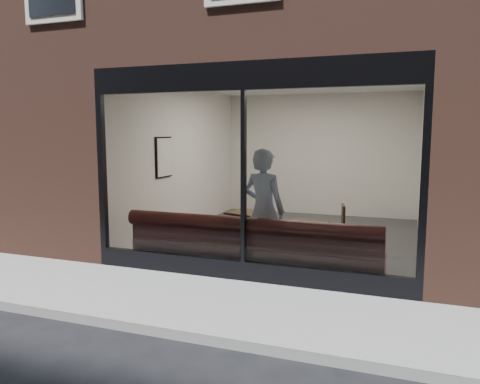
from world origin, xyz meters
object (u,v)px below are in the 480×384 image
(cafe_table_right, at_px, (305,224))
(cafe_chair_right, at_px, (331,245))
(person, at_px, (264,210))
(cafe_table_left, at_px, (247,213))
(banquette, at_px, (252,259))

(cafe_table_right, bearing_deg, cafe_chair_right, 68.61)
(person, distance_m, cafe_table_right, 0.73)
(person, distance_m, cafe_table_left, 1.17)
(banquette, height_order, person, person)
(cafe_table_left, xyz_separation_m, cafe_chair_right, (1.53, 0.15, -0.50))
(cafe_chair_right, bearing_deg, cafe_table_right, 56.35)
(person, bearing_deg, cafe_chair_right, -115.01)
(banquette, xyz_separation_m, person, (0.12, 0.21, 0.75))
(banquette, relative_size, cafe_chair_right, 10.53)
(person, bearing_deg, cafe_table_left, -43.17)
(cafe_chair_right, bearing_deg, banquette, 40.08)
(banquette, relative_size, cafe_table_right, 6.45)
(person, height_order, cafe_chair_right, person)
(banquette, distance_m, cafe_table_right, 1.04)
(cafe_table_left, relative_size, cafe_chair_right, 1.61)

